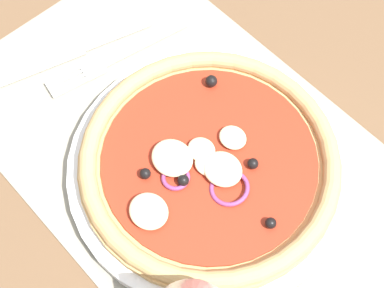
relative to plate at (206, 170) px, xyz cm
name	(u,v)px	position (x,y,z in cm)	size (l,w,h in cm)	color
ground_plane	(185,155)	(3.71, -0.38, -2.32)	(190.00, 140.00, 2.40)	brown
placemat	(185,149)	(3.71, -0.38, -0.92)	(51.09, 31.99, 0.40)	gray
plate	(206,170)	(0.00, 0.00, 0.00)	(29.04, 29.04, 1.44)	white
pizza	(206,163)	(0.00, 0.07, 1.81)	(26.54, 26.54, 2.61)	tan
fork	(111,60)	(17.82, -1.82, -0.50)	(4.71, 17.98, 0.44)	silver
knife	(68,52)	(22.03, 1.17, -0.46)	(7.12, 19.67, 0.62)	silver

